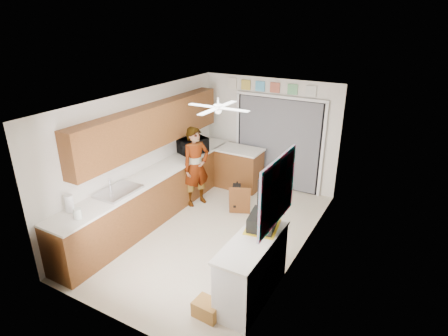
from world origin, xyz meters
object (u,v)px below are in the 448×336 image
at_px(suitcase, 263,221).
at_px(navy_crate, 234,277).
at_px(man, 196,167).
at_px(dog, 236,195).
at_px(microwave, 193,146).
at_px(cardboard_box, 207,309).
at_px(paper_towel_roll, 69,204).

bearing_deg(suitcase, navy_crate, -151.70).
bearing_deg(suitcase, man, 133.44).
bearing_deg(navy_crate, dog, 116.84).
bearing_deg(man, microwave, 63.36).
bearing_deg(cardboard_box, navy_crate, 90.00).
bearing_deg(man, suitcase, -102.28).
bearing_deg(paper_towel_roll, dog, 66.42).
bearing_deg(man, cardboard_box, -120.30).
distance_m(navy_crate, dog, 2.52).
xyz_separation_m(microwave, suitcase, (2.60, -2.10, -0.06)).
xyz_separation_m(navy_crate, man, (-1.90, 1.89, 0.75)).
relative_size(microwave, suitcase, 1.23).
relative_size(man, dog, 2.90).
height_order(paper_towel_roll, man, man).
relative_size(navy_crate, dog, 0.54).
height_order(cardboard_box, dog, dog).
height_order(microwave, suitcase, microwave).
height_order(navy_crate, dog, dog).
relative_size(microwave, dog, 1.02).
relative_size(microwave, man, 0.35).
xyz_separation_m(paper_towel_roll, man, (0.56, 2.68, -0.23)).
height_order(microwave, navy_crate, microwave).
xyz_separation_m(suitcase, man, (-2.22, 1.64, -0.20)).
xyz_separation_m(paper_towel_roll, dog, (1.32, 3.03, -0.85)).
bearing_deg(microwave, dog, -72.30).
bearing_deg(cardboard_box, dog, 110.66).
height_order(paper_towel_roll, dog, paper_towel_roll).
xyz_separation_m(microwave, navy_crate, (2.28, -2.36, -1.01)).
bearing_deg(microwave, navy_crate, -112.69).
bearing_deg(suitcase, cardboard_box, -117.51).
bearing_deg(cardboard_box, microwave, 126.09).
bearing_deg(paper_towel_roll, navy_crate, 17.78).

